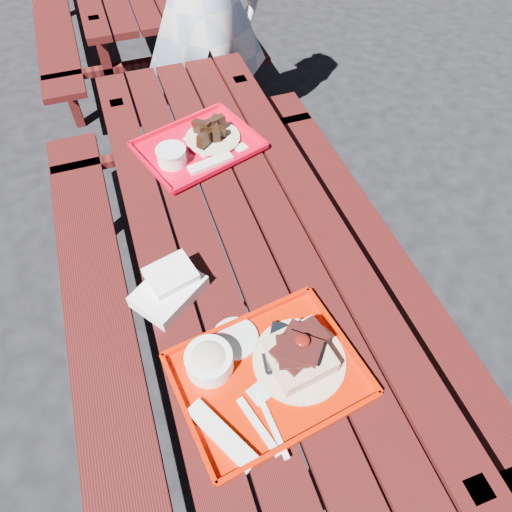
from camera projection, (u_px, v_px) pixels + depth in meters
name	position (u px, v px, depth m)	size (l,w,h in m)	color
ground	(246.00, 336.00, 2.20)	(60.00, 60.00, 0.00)	black
picnic_table_near	(243.00, 268.00, 1.76)	(1.41, 2.40, 0.75)	#40100C
near_tray	(264.00, 365.00, 1.27)	(0.55, 0.46, 0.16)	red
far_tray	(198.00, 146.00, 1.88)	(0.56, 0.49, 0.08)	red
white_cloth	(170.00, 287.00, 1.44)	(0.26, 0.25, 0.09)	white
person	(201.00, 4.00, 2.32)	(0.68, 0.45, 1.86)	#99B3D1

